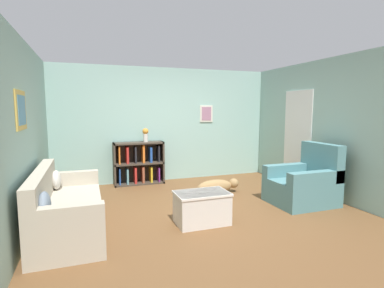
{
  "coord_description": "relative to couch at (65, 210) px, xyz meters",
  "views": [
    {
      "loc": [
        -1.75,
        -4.53,
        1.67
      ],
      "look_at": [
        0.0,
        0.4,
        1.05
      ],
      "focal_mm": 28.0,
      "sensor_mm": 36.0,
      "label": 1
    }
  ],
  "objects": [
    {
      "name": "ground_plane",
      "position": [
        2.06,
        0.26,
        -0.31
      ],
      "size": [
        14.0,
        14.0,
        0.0
      ],
      "primitive_type": "plane",
      "color": "brown"
    },
    {
      "name": "wall_back",
      "position": [
        2.06,
        2.51,
        0.99
      ],
      "size": [
        5.6,
        0.13,
        2.6
      ],
      "color": "#93BCB2",
      "rests_on": "ground_plane"
    },
    {
      "name": "wall_left",
      "position": [
        -0.49,
        0.26,
        0.99
      ],
      "size": [
        0.13,
        5.0,
        2.6
      ],
      "color": "#93BCB2",
      "rests_on": "ground_plane"
    },
    {
      "name": "wall_right",
      "position": [
        4.61,
        0.28,
        0.98
      ],
      "size": [
        0.16,
        5.0,
        2.6
      ],
      "color": "#93BCB2",
      "rests_on": "ground_plane"
    },
    {
      "name": "couch",
      "position": [
        0.0,
        0.0,
        0.0
      ],
      "size": [
        0.83,
        2.0,
        0.86
      ],
      "color": "#B7AD99",
      "rests_on": "ground_plane"
    },
    {
      "name": "bookshelf",
      "position": [
        1.38,
        2.3,
        0.15
      ],
      "size": [
        1.1,
        0.33,
        0.94
      ],
      "color": "#42382D",
      "rests_on": "ground_plane"
    },
    {
      "name": "recliner_chair",
      "position": [
        3.91,
        -0.07,
        0.04
      ],
      "size": [
        1.04,
        0.89,
        1.06
      ],
      "color": "slate",
      "rests_on": "ground_plane"
    },
    {
      "name": "coffee_table",
      "position": [
        1.86,
        -0.34,
        -0.06
      ],
      "size": [
        0.77,
        0.5,
        0.47
      ],
      "color": "silver",
      "rests_on": "ground_plane"
    },
    {
      "name": "dog",
      "position": [
        2.7,
        0.99,
        -0.16
      ],
      "size": [
        1.03,
        0.26,
        0.28
      ],
      "color": "#9E7A4C",
      "rests_on": "ground_plane"
    },
    {
      "name": "vase",
      "position": [
        1.54,
        2.28,
        0.8
      ],
      "size": [
        0.13,
        0.13,
        0.3
      ],
      "color": "silver",
      "rests_on": "bookshelf"
    }
  ]
}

